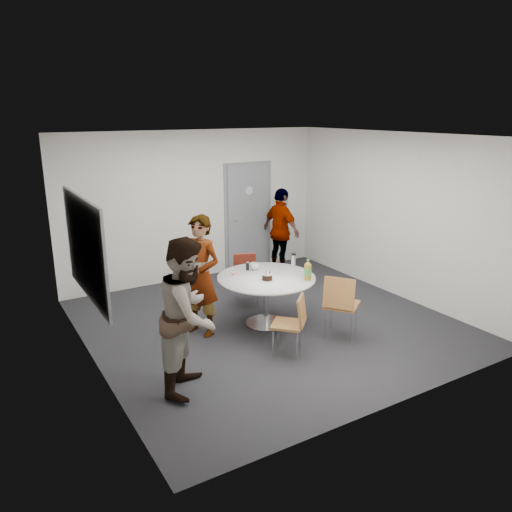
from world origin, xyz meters
TOP-DOWN VIEW (x-y plane):
  - floor at (0.00, 0.00)m, footprint 5.00×5.00m
  - ceiling at (0.00, 0.00)m, footprint 5.00×5.00m
  - wall_back at (0.00, 2.50)m, footprint 5.00×0.00m
  - wall_left at (-2.50, 0.00)m, footprint 0.00×5.00m
  - wall_right at (2.50, 0.00)m, footprint 0.00×5.00m
  - wall_front at (0.00, -2.50)m, footprint 5.00×0.00m
  - door at (1.10, 2.48)m, footprint 1.02×0.17m
  - whiteboard at (-2.46, 0.20)m, footprint 0.04×1.90m
  - table at (-0.02, -0.03)m, footprint 1.41×1.41m
  - chair_near_left at (-0.25, -0.99)m, footprint 0.55×0.55m
  - chair_near_right at (0.55, -0.95)m, footprint 0.63×0.62m
  - chair_far at (0.14, 0.92)m, footprint 0.50×0.52m
  - person_main at (-0.98, 0.20)m, footprint 0.63×0.73m
  - person_left at (-1.69, -1.04)m, footprint 1.06×1.08m
  - person_right at (1.52, 1.95)m, footprint 0.51×0.99m

SIDE VIEW (x-z plane):
  - floor at x=0.00m, z-range 0.00..0.00m
  - chair_near_left at x=-0.25m, z-range 0.08..0.88m
  - chair_far at x=0.14m, z-range 0.08..0.88m
  - chair_near_right at x=0.55m, z-range 0.10..1.02m
  - table at x=-0.02m, z-range 0.11..1.15m
  - person_right at x=1.52m, z-range 0.00..1.62m
  - person_main at x=-0.98m, z-range 0.00..1.69m
  - person_left at x=-1.69m, z-range 0.00..1.75m
  - door at x=1.10m, z-range -0.03..2.09m
  - wall_back at x=0.00m, z-range -1.15..3.85m
  - wall_left at x=-2.50m, z-range -1.15..3.85m
  - wall_right at x=2.50m, z-range -1.15..3.85m
  - wall_front at x=0.00m, z-range -1.15..3.85m
  - whiteboard at x=-2.46m, z-range 0.82..2.08m
  - ceiling at x=0.00m, z-range 2.70..2.70m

